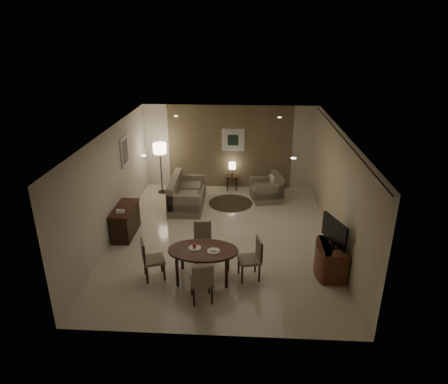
# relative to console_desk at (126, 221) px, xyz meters

# --- Properties ---
(room_shell) EXTENTS (5.50, 7.00, 2.70)m
(room_shell) POSITION_rel_console_desk_xyz_m (2.49, 0.40, 0.98)
(room_shell) COLOR beige
(room_shell) RESTS_ON ground
(taupe_accent) EXTENTS (3.96, 0.03, 2.70)m
(taupe_accent) POSITION_rel_console_desk_xyz_m (2.49, 3.48, 0.98)
(taupe_accent) COLOR #7F6B4F
(taupe_accent) RESTS_ON wall_back
(curtain_wall) EXTENTS (0.08, 6.70, 2.58)m
(curtain_wall) POSITION_rel_console_desk_xyz_m (5.17, 0.00, 0.95)
(curtain_wall) COLOR beige
(curtain_wall) RESTS_ON wall_right
(curtain_rod) EXTENTS (0.03, 6.80, 0.03)m
(curtain_rod) POSITION_rel_console_desk_xyz_m (5.17, 0.00, 2.27)
(curtain_rod) COLOR black
(curtain_rod) RESTS_ON wall_right
(art_back_frame) EXTENTS (0.72, 0.03, 0.72)m
(art_back_frame) POSITION_rel_console_desk_xyz_m (2.59, 3.46, 1.23)
(art_back_frame) COLOR silver
(art_back_frame) RESTS_ON wall_back
(art_back_canvas) EXTENTS (0.34, 0.01, 0.34)m
(art_back_canvas) POSITION_rel_console_desk_xyz_m (2.59, 3.44, 1.23)
(art_back_canvas) COLOR #1A3024
(art_back_canvas) RESTS_ON wall_back
(art_left_frame) EXTENTS (0.03, 0.60, 0.80)m
(art_left_frame) POSITION_rel_console_desk_xyz_m (-0.23, 1.20, 1.48)
(art_left_frame) COLOR silver
(art_left_frame) RESTS_ON wall_left
(art_left_canvas) EXTENTS (0.01, 0.46, 0.64)m
(art_left_canvas) POSITION_rel_console_desk_xyz_m (-0.21, 1.20, 1.48)
(art_left_canvas) COLOR gray
(art_left_canvas) RESTS_ON wall_left
(downlight_nl) EXTENTS (0.10, 0.10, 0.01)m
(downlight_nl) POSITION_rel_console_desk_xyz_m (1.09, -1.80, 2.31)
(downlight_nl) COLOR white
(downlight_nl) RESTS_ON ceiling
(downlight_nr) EXTENTS (0.10, 0.10, 0.01)m
(downlight_nr) POSITION_rel_console_desk_xyz_m (3.89, -1.80, 2.31)
(downlight_nr) COLOR white
(downlight_nr) RESTS_ON ceiling
(downlight_fl) EXTENTS (0.10, 0.10, 0.01)m
(downlight_fl) POSITION_rel_console_desk_xyz_m (1.09, 1.80, 2.31)
(downlight_fl) COLOR white
(downlight_fl) RESTS_ON ceiling
(downlight_fr) EXTENTS (0.10, 0.10, 0.01)m
(downlight_fr) POSITION_rel_console_desk_xyz_m (3.89, 1.80, 2.31)
(downlight_fr) COLOR white
(downlight_fr) RESTS_ON ceiling
(console_desk) EXTENTS (0.48, 1.20, 0.75)m
(console_desk) POSITION_rel_console_desk_xyz_m (0.00, 0.00, 0.00)
(console_desk) COLOR #441E16
(console_desk) RESTS_ON floor
(telephone) EXTENTS (0.20, 0.14, 0.09)m
(telephone) POSITION_rel_console_desk_xyz_m (0.00, -0.30, 0.43)
(telephone) COLOR white
(telephone) RESTS_ON console_desk
(tv_cabinet) EXTENTS (0.48, 0.90, 0.70)m
(tv_cabinet) POSITION_rel_console_desk_xyz_m (4.89, -1.50, -0.03)
(tv_cabinet) COLOR #5C2D1B
(tv_cabinet) RESTS_ON floor
(flat_tv) EXTENTS (0.36, 0.85, 0.60)m
(flat_tv) POSITION_rel_console_desk_xyz_m (4.87, -1.50, 0.65)
(flat_tv) COLOR black
(flat_tv) RESTS_ON tv_cabinet
(dining_table) EXTENTS (1.45, 0.91, 0.68)m
(dining_table) POSITION_rel_console_desk_xyz_m (2.17, -1.80, -0.03)
(dining_table) COLOR #441E16
(dining_table) RESTS_ON floor
(chair_near) EXTENTS (0.51, 0.51, 0.86)m
(chair_near) POSITION_rel_console_desk_xyz_m (2.22, -2.53, 0.06)
(chair_near) COLOR gray
(chair_near) RESTS_ON floor
(chair_far) EXTENTS (0.48, 0.48, 0.86)m
(chair_far) POSITION_rel_console_desk_xyz_m (2.09, -1.07, 0.05)
(chair_far) COLOR gray
(chair_far) RESTS_ON floor
(chair_left) EXTENTS (0.55, 0.55, 0.89)m
(chair_left) POSITION_rel_console_desk_xyz_m (1.14, -1.84, 0.07)
(chair_left) COLOR gray
(chair_left) RESTS_ON floor
(chair_right) EXTENTS (0.52, 0.52, 0.90)m
(chair_right) POSITION_rel_console_desk_xyz_m (3.13, -1.74, 0.08)
(chair_right) COLOR gray
(chair_right) RESTS_ON floor
(plate_a) EXTENTS (0.26, 0.26, 0.02)m
(plate_a) POSITION_rel_console_desk_xyz_m (1.99, -1.75, 0.31)
(plate_a) COLOR white
(plate_a) RESTS_ON dining_table
(plate_b) EXTENTS (0.26, 0.26, 0.02)m
(plate_b) POSITION_rel_console_desk_xyz_m (2.39, -1.85, 0.31)
(plate_b) COLOR white
(plate_b) RESTS_ON dining_table
(fruit_apple) EXTENTS (0.09, 0.09, 0.09)m
(fruit_apple) POSITION_rel_console_desk_xyz_m (1.99, -1.75, 0.37)
(fruit_apple) COLOR red
(fruit_apple) RESTS_ON plate_a
(napkin) EXTENTS (0.12, 0.08, 0.03)m
(napkin) POSITION_rel_console_desk_xyz_m (2.39, -1.85, 0.34)
(napkin) COLOR white
(napkin) RESTS_ON plate_b
(round_rug) EXTENTS (1.32, 1.32, 0.01)m
(round_rug) POSITION_rel_console_desk_xyz_m (2.58, 2.10, -0.37)
(round_rug) COLOR #3B3321
(round_rug) RESTS_ON floor
(sofa) EXTENTS (1.86, 0.95, 0.87)m
(sofa) POSITION_rel_console_desk_xyz_m (1.31, 1.86, 0.06)
(sofa) COLOR gray
(sofa) RESTS_ON floor
(armchair) EXTENTS (1.02, 1.06, 0.80)m
(armchair) POSITION_rel_console_desk_xyz_m (3.66, 2.44, 0.02)
(armchair) COLOR gray
(armchair) RESTS_ON floor
(side_table) EXTENTS (0.36, 0.36, 0.46)m
(side_table) POSITION_rel_console_desk_xyz_m (2.58, 3.25, -0.15)
(side_table) COLOR black
(side_table) RESTS_ON floor
(table_lamp) EXTENTS (0.22, 0.22, 0.50)m
(table_lamp) POSITION_rel_console_desk_xyz_m (2.58, 3.25, 0.33)
(table_lamp) COLOR #FFEAC1
(table_lamp) RESTS_ON side_table
(floor_lamp) EXTENTS (0.41, 0.41, 1.62)m
(floor_lamp) POSITION_rel_console_desk_xyz_m (0.35, 2.85, 0.44)
(floor_lamp) COLOR #FFE5B7
(floor_lamp) RESTS_ON floor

